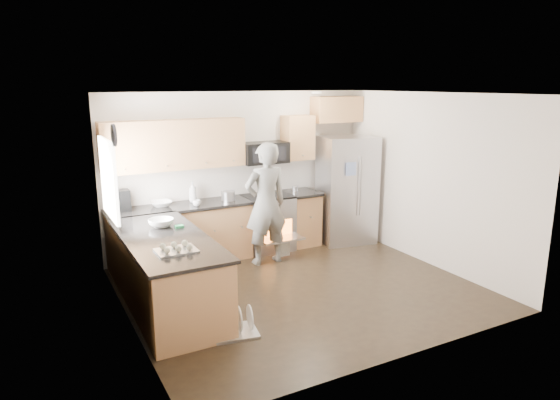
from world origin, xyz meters
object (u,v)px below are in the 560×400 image
refrigerator (347,190)px  dish_rack (234,327)px  stove_range (267,210)px  person (266,204)px

refrigerator → dish_rack: (-3.06, -2.19, -0.84)m
stove_range → person: person is taller
stove_range → refrigerator: refrigerator is taller
stove_range → dish_rack: (-1.64, -2.43, -0.59)m
stove_range → dish_rack: bearing=-124.0°
person → stove_range: bearing=-118.7°
person → refrigerator: bearing=-169.5°
refrigerator → stove_range: bearing=-179.6°
stove_range → person: 0.69m
refrigerator → dish_rack: bearing=-134.4°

